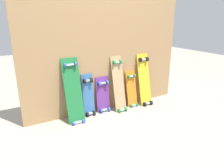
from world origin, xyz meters
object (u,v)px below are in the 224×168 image
(skateboard_yellow, at_px, (145,82))
(skateboard_natural, at_px, (119,86))
(skateboard_green, at_px, (74,94))
(skateboard_purple, at_px, (103,96))
(skateboard_orange, at_px, (132,91))
(skateboard_blue, at_px, (89,97))

(skateboard_yellow, bearing_deg, skateboard_natural, -179.91)
(skateboard_green, xyz_separation_m, skateboard_natural, (0.71, 0.01, -0.02))
(skateboard_green, bearing_deg, skateboard_purple, 9.23)
(skateboard_orange, distance_m, skateboard_yellow, 0.26)
(skateboard_blue, relative_size, skateboard_yellow, 0.76)
(skateboard_blue, distance_m, skateboard_orange, 0.73)
(skateboard_blue, bearing_deg, skateboard_orange, -1.67)
(skateboard_purple, relative_size, skateboard_orange, 0.93)
(skateboard_green, relative_size, skateboard_blue, 1.40)
(skateboard_orange, bearing_deg, skateboard_yellow, -8.51)
(skateboard_blue, xyz_separation_m, skateboard_yellow, (0.95, -0.05, 0.10))
(skateboard_blue, height_order, skateboard_yellow, skateboard_yellow)
(skateboard_blue, xyz_separation_m, skateboard_purple, (0.24, 0.01, -0.04))
(skateboard_purple, xyz_separation_m, skateboard_orange, (0.49, -0.03, 0.01))
(skateboard_blue, bearing_deg, skateboard_green, -163.75)
(skateboard_blue, xyz_separation_m, skateboard_natural, (0.47, -0.06, 0.10))
(skateboard_blue, xyz_separation_m, skateboard_orange, (0.73, -0.02, -0.03))
(skateboard_yellow, bearing_deg, skateboard_purple, 175.05)
(skateboard_natural, distance_m, skateboard_orange, 0.29)
(skateboard_purple, height_order, skateboard_yellow, skateboard_yellow)
(skateboard_green, height_order, skateboard_natural, skateboard_green)
(skateboard_blue, bearing_deg, skateboard_purple, 1.81)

